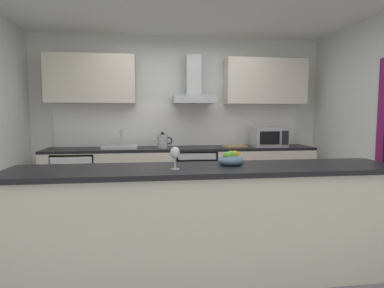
# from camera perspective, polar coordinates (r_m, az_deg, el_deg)

# --- Properties ---
(ground) EXTENTS (5.53, 4.53, 0.02)m
(ground) POSITION_cam_1_polar(r_m,az_deg,el_deg) (3.54, 0.86, -17.93)
(ground) COLOR gray
(wall_back) EXTENTS (5.53, 0.12, 2.60)m
(wall_back) POSITION_cam_1_polar(r_m,az_deg,el_deg) (5.07, -2.18, 4.30)
(wall_back) COLOR silver
(wall_back) RESTS_ON ground
(backsplash_tile) EXTENTS (3.85, 0.02, 0.66)m
(backsplash_tile) POSITION_cam_1_polar(r_m,az_deg,el_deg) (5.00, -2.10, 3.49)
(backsplash_tile) COLOR white
(counter_back) EXTENTS (3.98, 0.60, 0.90)m
(counter_back) POSITION_cam_1_polar(r_m,az_deg,el_deg) (4.78, -1.71, -6.01)
(counter_back) COLOR beige
(counter_back) RESTS_ON ground
(counter_island) EXTENTS (3.22, 0.64, 0.96)m
(counter_island) POSITION_cam_1_polar(r_m,az_deg,el_deg) (2.69, 3.06, -14.18)
(counter_island) COLOR beige
(counter_island) RESTS_ON ground
(upper_cabinets) EXTENTS (3.93, 0.32, 0.70)m
(upper_cabinets) POSITION_cam_1_polar(r_m,az_deg,el_deg) (4.87, -1.95, 11.46)
(upper_cabinets) COLOR beige
(oven) EXTENTS (0.60, 0.62, 0.80)m
(oven) POSITION_cam_1_polar(r_m,az_deg,el_deg) (4.77, 0.46, -5.90)
(oven) COLOR slate
(oven) RESTS_ON ground
(refrigerator) EXTENTS (0.58, 0.60, 0.85)m
(refrigerator) POSITION_cam_1_polar(r_m,az_deg,el_deg) (4.85, -20.21, -6.47)
(refrigerator) COLOR white
(refrigerator) RESTS_ON ground
(microwave) EXTENTS (0.50, 0.38, 0.30)m
(microwave) POSITION_cam_1_polar(r_m,az_deg,el_deg) (4.96, 13.82, 1.25)
(microwave) COLOR #B7BABC
(microwave) RESTS_ON counter_back
(sink) EXTENTS (0.50, 0.40, 0.26)m
(sink) POSITION_cam_1_polar(r_m,az_deg,el_deg) (4.69, -12.90, -0.44)
(sink) COLOR silver
(sink) RESTS_ON counter_back
(kettle) EXTENTS (0.29, 0.15, 0.24)m
(kettle) POSITION_cam_1_polar(r_m,az_deg,el_deg) (4.62, -5.35, 0.54)
(kettle) COLOR #B7BABC
(kettle) RESTS_ON counter_back
(range_hood) EXTENTS (0.62, 0.45, 0.72)m
(range_hood) POSITION_cam_1_polar(r_m,az_deg,el_deg) (4.83, 0.25, 10.05)
(range_hood) COLOR #B7BABC
(wine_glass) EXTENTS (0.08, 0.08, 0.18)m
(wine_glass) POSITION_cam_1_polar(r_m,az_deg,el_deg) (2.44, -3.11, -1.77)
(wine_glass) COLOR silver
(wine_glass) RESTS_ON counter_island
(fruit_bowl) EXTENTS (0.22, 0.22, 0.13)m
(fruit_bowl) POSITION_cam_1_polar(r_m,az_deg,el_deg) (2.69, 7.06, -2.84)
(fruit_bowl) COLOR slate
(fruit_bowl) RESTS_ON counter_island
(chopping_board) EXTENTS (0.38, 0.29, 0.02)m
(chopping_board) POSITION_cam_1_polar(r_m,az_deg,el_deg) (4.81, 7.84, -0.43)
(chopping_board) COLOR tan
(chopping_board) RESTS_ON counter_back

